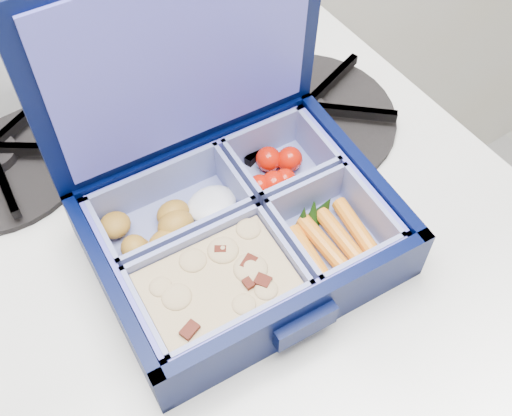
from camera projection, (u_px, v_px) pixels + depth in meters
stove at (224, 387)px, 0.95m from camera, size 0.58×0.58×0.86m
bento_box at (242, 233)px, 0.56m from camera, size 0.27×0.22×0.06m
burner_grate at (304, 111)px, 0.66m from camera, size 0.24×0.24×0.03m
fork at (196, 156)px, 0.64m from camera, size 0.07×0.17×0.01m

